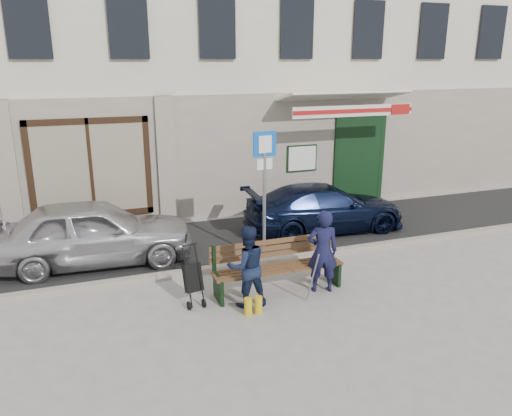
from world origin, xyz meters
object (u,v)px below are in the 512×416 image
woman (247,266)px  stroller (193,279)px  car_silver (93,232)px  parking_sign (265,176)px  car_navy (325,208)px  man (323,251)px  bench (276,268)px

woman → stroller: bearing=-23.0°
car_silver → parking_sign: size_ratio=1.47×
car_navy → car_silver: bearing=95.8°
parking_sign → man: bearing=-81.0°
woman → bench: bearing=-153.9°
car_navy → stroller: bearing=127.6°
man → stroller: size_ratio=1.47×
car_silver → bench: size_ratio=1.66×
car_navy → woman: size_ratio=2.77×
parking_sign → stroller: size_ratio=2.59×
car_silver → car_navy: 5.41m
bench → car_silver: bearing=140.7°
car_silver → stroller: car_silver is taller
stroller → parking_sign: bearing=26.2°
parking_sign → bench: bearing=-109.0°
car_navy → man: size_ratio=2.59×
car_navy → man: bearing=154.8°
car_silver → woman: woman is taller
man → woman: bearing=18.0°
car_silver → car_navy: size_ratio=1.01×
car_silver → stroller: bearing=-144.8°
bench → woman: woman is taller
woman → parking_sign: bearing=-119.1°
stroller → bench: bearing=-12.9°
car_silver → woman: (2.35, -2.79, 0.04)m
car_navy → bench: bearing=141.7°
man → stroller: (-2.30, 0.29, -0.30)m
parking_sign → bench: (-0.33, -1.46, -1.35)m
car_silver → parking_sign: parking_sign is taller
parking_sign → man: size_ratio=1.77×
parking_sign → bench: size_ratio=1.12×
bench → stroller: bearing=178.7°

